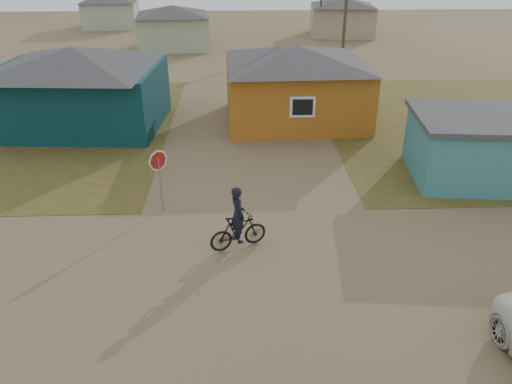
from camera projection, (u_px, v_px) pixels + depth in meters
ground at (259, 281)px, 14.09m from camera, size 120.00×120.00×0.00m
house_teal at (78, 86)px, 24.89m from camera, size 8.93×7.08×4.00m
house_yellow at (296, 83)px, 25.74m from camera, size 7.72×6.76×3.90m
shed_turquoise at (493, 147)px, 19.61m from camera, size 6.71×4.93×2.60m
house_pale_west at (173, 26)px, 43.33m from camera, size 7.04×6.15×3.60m
house_beige_east at (342, 16)px, 49.23m from camera, size 6.95×6.05×3.60m
house_pale_north at (111, 10)px, 53.78m from camera, size 6.28×5.81×3.40m
utility_pole_near at (345, 17)px, 32.04m from camera, size 1.40×0.20×8.00m
stop_sign at (159, 166)px, 17.00m from camera, size 0.72×0.30×2.30m
cyclist at (238, 226)px, 15.30m from camera, size 1.91×1.15×2.09m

